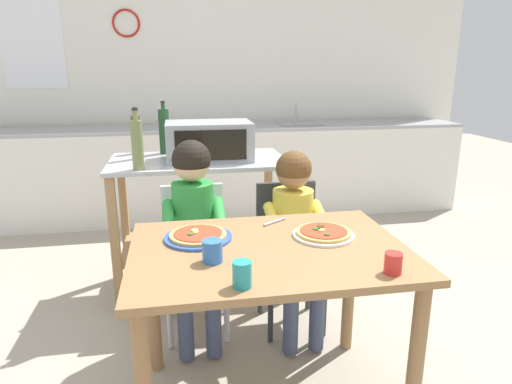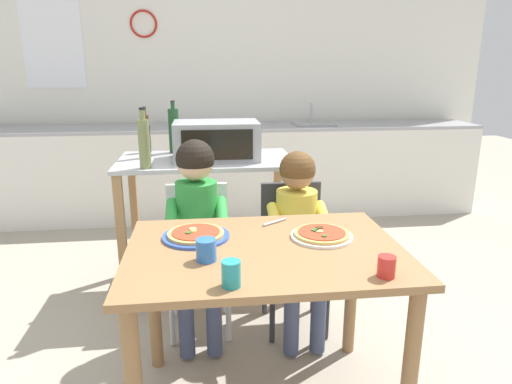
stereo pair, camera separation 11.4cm
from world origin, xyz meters
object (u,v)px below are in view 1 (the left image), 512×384
object	(u,v)px
bottle_squat_spirits	(164,131)
dining_table	(269,275)
pizza_plate_white	(323,233)
child_in_yellow_shirt	(295,222)
drinking_cup_teal	(242,274)
bottle_dark_olive_oil	(136,139)
child_in_green_shirt	(194,217)
kitchen_island_cart	(200,203)
dining_chair_right	(289,244)
drinking_cup_blue	(212,251)
drinking_cup_red	(393,263)
pizza_plate_blue_rimmed	(198,236)
bottle_slim_sauce	(137,144)
toaster_oven	(209,141)
dining_chair_left	(194,248)
bottle_clear_vinegar	(136,137)
serving_spoon	(275,222)

from	to	relation	value
bottle_squat_spirits	dining_table	xyz separation A→B (m)	(0.42, -1.39, -0.41)
dining_table	pizza_plate_white	bearing A→B (deg)	17.23
child_in_yellow_shirt	drinking_cup_teal	xyz separation A→B (m)	(-0.41, -0.85, 0.14)
bottle_dark_olive_oil	drinking_cup_teal	distance (m)	1.79
dining_table	child_in_green_shirt	bearing A→B (deg)	115.58
kitchen_island_cart	pizza_plate_white	world-z (taller)	kitchen_island_cart
dining_chair_right	drinking_cup_blue	bearing A→B (deg)	-123.23
drinking_cup_red	pizza_plate_blue_rimmed	bearing A→B (deg)	145.71
bottle_squat_spirits	bottle_dark_olive_oil	world-z (taller)	bottle_squat_spirits
bottle_slim_sauce	toaster_oven	bearing A→B (deg)	27.01
bottle_dark_olive_oil	dining_table	bearing A→B (deg)	-66.55
bottle_slim_sauce	pizza_plate_blue_rimmed	size ratio (longest dim) A/B	1.21
drinking_cup_teal	bottle_dark_olive_oil	bearing A→B (deg)	104.78
pizza_plate_white	drinking_cup_blue	xyz separation A→B (m)	(-0.49, -0.17, 0.03)
dining_chair_right	drinking_cup_red	world-z (taller)	drinking_cup_red
bottle_dark_olive_oil	child_in_green_shirt	world-z (taller)	bottle_dark_olive_oil
bottle_squat_spirits	drinking_cup_blue	distance (m)	1.51
kitchen_island_cart	dining_chair_right	bearing A→B (deg)	-46.33
dining_chair_left	drinking_cup_blue	size ratio (longest dim) A/B	9.58
bottle_clear_vinegar	bottle_squat_spirits	bearing A→B (deg)	43.69
bottle_dark_olive_oil	dining_chair_right	size ratio (longest dim) A/B	0.29
child_in_yellow_shirt	drinking_cup_red	world-z (taller)	child_in_yellow_shirt
child_in_yellow_shirt	pizza_plate_blue_rimmed	world-z (taller)	child_in_yellow_shirt
dining_chair_right	pizza_plate_white	distance (m)	0.64
drinking_cup_red	bottle_squat_spirits	bearing A→B (deg)	115.48
dining_chair_right	dining_table	bearing A→B (deg)	-111.29
pizza_plate_blue_rimmed	drinking_cup_red	bearing A→B (deg)	-34.29
toaster_oven	pizza_plate_white	size ratio (longest dim) A/B	1.98
toaster_oven	bottle_dark_olive_oil	bearing A→B (deg)	148.17
dining_chair_left	serving_spoon	size ratio (longest dim) A/B	5.79
toaster_oven	bottle_dark_olive_oil	distance (m)	0.54
toaster_oven	bottle_dark_olive_oil	size ratio (longest dim) A/B	2.24
bottle_squat_spirits	bottle_dark_olive_oil	xyz separation A→B (m)	(-0.19, 0.02, -0.05)
bottle_clear_vinegar	bottle_slim_sauce	bearing A→B (deg)	-84.97
drinking_cup_blue	serving_spoon	size ratio (longest dim) A/B	0.60
child_in_yellow_shirt	drinking_cup_blue	world-z (taller)	child_in_yellow_shirt
bottle_slim_sauce	drinking_cup_teal	xyz separation A→B (m)	(0.41, -1.22, -0.24)
drinking_cup_red	dining_chair_left	bearing A→B (deg)	123.40
bottle_slim_sauce	bottle_dark_olive_oil	world-z (taller)	bottle_slim_sauce
bottle_slim_sauce	pizza_plate_blue_rimmed	distance (m)	0.86
kitchen_island_cart	bottle_dark_olive_oil	distance (m)	0.61
pizza_plate_white	drinking_cup_teal	xyz separation A→B (m)	(-0.41, -0.39, 0.03)
bottle_squat_spirits	drinking_cup_red	distance (m)	1.89
pizza_plate_white	serving_spoon	world-z (taller)	pizza_plate_white
toaster_oven	dining_chair_right	bearing A→B (deg)	-49.01
bottle_clear_vinegar	child_in_yellow_shirt	world-z (taller)	bottle_clear_vinegar
dining_chair_left	drinking_cup_red	distance (m)	1.24
bottle_slim_sauce	dining_chair_left	size ratio (longest dim) A/B	0.43
pizza_plate_white	drinking_cup_red	distance (m)	0.41
child_in_yellow_shirt	drinking_cup_red	xyz separation A→B (m)	(0.13, -0.84, 0.13)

